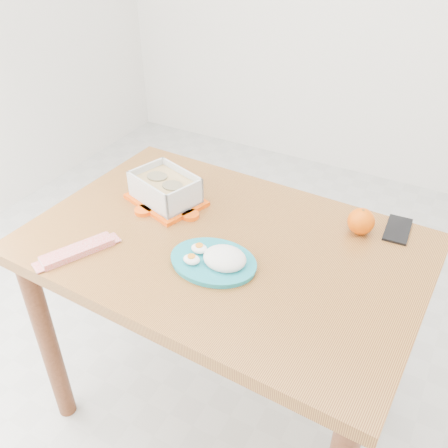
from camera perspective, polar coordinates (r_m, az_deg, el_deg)
The scene contains 7 objects.
ground at distance 2.00m, azimuth 3.46°, elevation -16.98°, with size 3.50×3.50×0.00m, color #B7B7B2.
dining_table at distance 1.44m, azimuth 0.00°, elevation -5.66°, with size 1.10×0.76×0.75m.
food_container at distance 1.52m, azimuth -6.72°, elevation 4.00°, with size 0.26×0.22×0.09m.
orange_fruit at distance 1.43m, azimuth 15.40°, elevation 0.30°, with size 0.08×0.08×0.08m, color #F14404.
rice_plate at distance 1.28m, azimuth -0.82°, elevation -4.01°, with size 0.23×0.23×0.06m.
candy_bar at distance 1.38m, azimuth -16.41°, elevation -2.95°, with size 0.19×0.05×0.02m, color red.
smartphone at distance 1.49m, azimuth 19.24°, elevation -0.59°, with size 0.07×0.13×0.01m, color black.
Camera 1 is at (0.48, -1.12, 1.58)m, focal length 40.00 mm.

